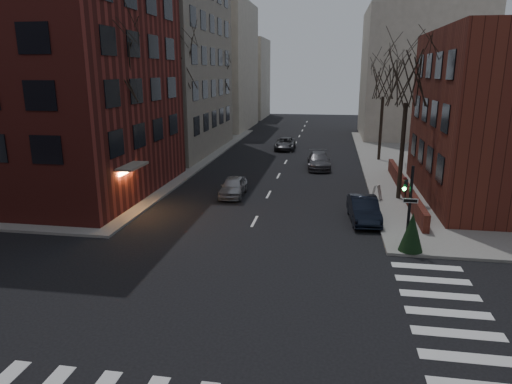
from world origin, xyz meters
TOP-DOWN VIEW (x-y plane):
  - ground at (0.00, 0.00)m, footprint 160.00×160.00m
  - sidewalk_far_left at (-29.00, 30.00)m, footprint 44.00×44.00m
  - building_left_brick at (-15.50, 16.50)m, footprint 15.00×15.00m
  - building_left_tan at (-17.00, 34.00)m, footprint 18.00×18.00m
  - low_wall_right at (9.30, 19.00)m, footprint 0.35×16.00m
  - building_distant_la at (-15.00, 55.00)m, footprint 14.00×16.00m
  - building_distant_ra at (15.00, 50.00)m, footprint 14.00×14.00m
  - building_distant_lb at (-13.00, 72.00)m, footprint 10.00×12.00m
  - traffic_signal at (7.94, 8.99)m, footprint 0.76×0.44m
  - tree_left_a at (-8.80, 14.00)m, footprint 4.18×4.18m
  - tree_left_b at (-8.80, 26.00)m, footprint 4.40×4.40m
  - tree_left_c at (-8.80, 40.00)m, footprint 3.96×3.96m
  - tree_right_a at (8.80, 18.00)m, footprint 3.96×3.96m
  - tree_right_b at (8.80, 32.00)m, footprint 3.74×3.74m
  - streetlamp_near at (-8.20, 22.00)m, footprint 0.36×0.36m
  - streetlamp_far at (-8.20, 42.00)m, footprint 0.36×0.36m
  - parked_sedan at (6.20, 13.06)m, footprint 1.86×4.43m
  - car_lane_silver at (-2.38, 17.27)m, footprint 1.68×3.97m
  - car_lane_gray at (3.18, 27.53)m, footprint 2.30×4.99m
  - car_lane_far at (-0.80, 37.18)m, footprint 2.23×4.66m
  - sandwich_board at (7.30, 17.35)m, footprint 0.63×0.73m
  - evergreen_shrub at (8.12, 8.50)m, footprint 1.20×1.20m

SIDE VIEW (x-z plane):
  - ground at x=0.00m, z-range 0.00..0.00m
  - sidewalk_far_left at x=-29.00m, z-range 0.00..0.15m
  - car_lane_far at x=-0.80m, z-range 0.00..1.28m
  - sandwich_board at x=7.30m, z-range 0.15..1.14m
  - low_wall_right at x=9.30m, z-range 0.15..1.15m
  - car_lane_silver at x=-2.38m, z-range 0.00..1.34m
  - car_lane_gray at x=3.18m, z-range 0.00..1.41m
  - parked_sedan at x=6.20m, z-range 0.00..1.42m
  - evergreen_shrub at x=8.12m, z-range 0.15..2.03m
  - traffic_signal at x=7.94m, z-range -0.09..3.91m
  - streetlamp_near at x=-8.20m, z-range 1.10..7.38m
  - streetlamp_far at x=-8.20m, z-range 1.10..7.38m
  - building_distant_lb at x=-13.00m, z-range 0.00..14.00m
  - tree_right_b at x=8.80m, z-range 3.00..12.18m
  - building_distant_ra at x=15.00m, z-range 0.00..16.00m
  - tree_left_c at x=-8.80m, z-range 3.17..12.89m
  - tree_right_a at x=8.80m, z-range 3.17..12.89m
  - tree_left_a at x=-8.80m, z-range 3.34..13.60m
  - tree_left_b at x=-8.80m, z-range 3.51..14.31m
  - building_left_brick at x=-15.50m, z-range 0.00..18.00m
  - building_distant_la at x=-15.00m, z-range 0.00..18.00m
  - building_left_tan at x=-17.00m, z-range 0.00..28.00m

